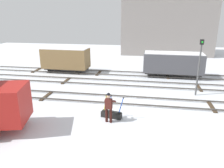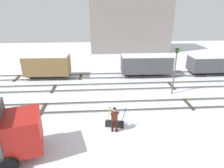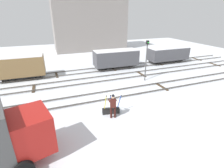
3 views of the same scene
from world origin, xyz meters
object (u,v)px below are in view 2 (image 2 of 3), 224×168
at_px(freight_car_mid_siding, 47,65).
at_px(signal_post, 175,67).
at_px(rail_worker, 114,118).
at_px(freight_car_back_track, 215,64).
at_px(switch_lever_frame, 115,123).
at_px(freight_car_near_switch, 146,64).

bearing_deg(freight_car_mid_siding, signal_post, -21.11).
bearing_deg(rail_worker, freight_car_mid_siding, 134.05).
relative_size(freight_car_mid_siding, freight_car_back_track, 0.82).
height_order(switch_lever_frame, rail_worker, rail_worker).
distance_m(freight_car_mid_siding, freight_car_near_switch, 11.00).
relative_size(freight_car_mid_siding, freight_car_near_switch, 0.86).
height_order(rail_worker, freight_car_near_switch, freight_car_near_switch).
height_order(rail_worker, freight_car_mid_siding, freight_car_mid_siding).
bearing_deg(freight_car_near_switch, rail_worker, -111.69).
xyz_separation_m(rail_worker, signal_post, (5.74, 5.37, 1.55)).
distance_m(freight_car_back_track, freight_car_near_switch, 8.11).
bearing_deg(freight_car_mid_siding, freight_car_near_switch, 1.27).
bearing_deg(freight_car_back_track, freight_car_near_switch, -179.80).
xyz_separation_m(rail_worker, freight_car_back_track, (12.54, 10.44, 0.27)).
distance_m(signal_post, freight_car_back_track, 8.58).
bearing_deg(freight_car_near_switch, switch_lever_frame, -112.55).
relative_size(rail_worker, freight_car_mid_siding, 0.36).
relative_size(signal_post, freight_car_back_track, 0.71).
height_order(signal_post, freight_car_back_track, signal_post).
bearing_deg(freight_car_near_switch, signal_post, -74.26).
distance_m(rail_worker, freight_car_mid_siding, 12.34).
distance_m(rail_worker, signal_post, 8.01).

